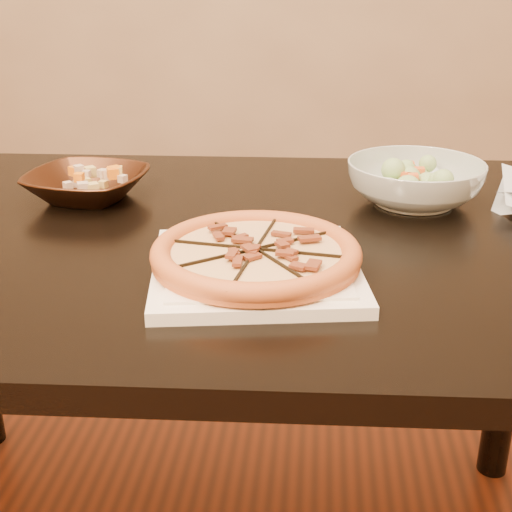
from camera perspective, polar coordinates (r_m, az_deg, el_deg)
The scene contains 7 objects.
dining_table at distance 1.20m, azimuth -4.30°, elevation -2.28°, with size 1.47×0.97×0.75m.
plate at distance 0.99m, azimuth 0.00°, elevation -1.04°, with size 0.32×0.32×0.02m.
pizza at distance 0.98m, azimuth -0.00°, elevation 0.21°, with size 0.29×0.29×0.03m.
bronze_bowl at distance 1.34m, azimuth -13.35°, elevation 5.53°, with size 0.21×0.21×0.05m, color #442414.
mixed_dish at distance 1.33m, azimuth -13.52°, elevation 7.16°, with size 0.11×0.11×0.03m.
salad_bowl at distance 1.31m, azimuth 12.60°, elevation 5.73°, with size 0.24×0.24×0.08m, color #B7C2BC.
salad at distance 1.30m, azimuth 12.81°, elevation 8.08°, with size 0.13×0.11×0.04m.
Camera 1 is at (0.28, -1.03, 1.16)m, focal length 50.00 mm.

